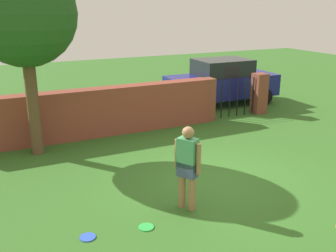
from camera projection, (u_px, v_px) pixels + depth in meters
ground_plane at (212, 180)px, 8.62m from camera, size 40.00×40.00×0.00m
brick_wall at (94, 113)px, 11.27m from camera, size 7.31×0.50×1.41m
tree at (23, 15)px, 9.12m from camera, size 2.49×2.49×4.73m
person at (187, 164)px, 7.17m from camera, size 0.38×0.47×1.62m
fence_gate at (234, 96)px, 13.25m from camera, size 2.58×0.44×1.40m
car at (222, 82)px, 14.85m from camera, size 4.22×1.96×1.72m
frisbee_blue at (88, 237)px, 6.49m from camera, size 0.27×0.27×0.02m
frisbee_green at (146, 227)px, 6.78m from camera, size 0.27×0.27×0.02m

